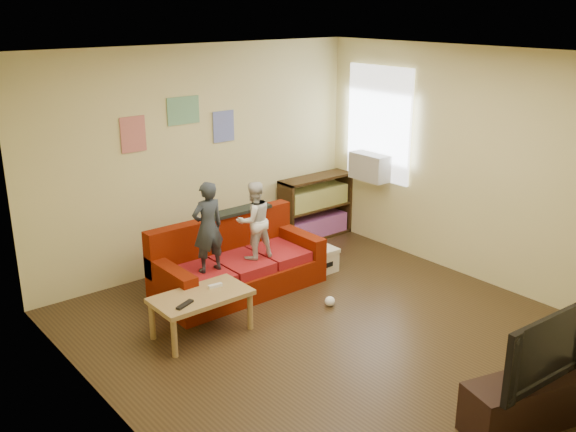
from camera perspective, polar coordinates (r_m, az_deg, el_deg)
room_shell at (r=5.94m, az=4.87°, el=0.85°), size 4.52×5.02×2.72m
sofa at (r=7.37m, az=-4.66°, el=-4.43°), size 1.91×0.88×0.84m
child_a at (r=6.79m, az=-7.14°, el=-0.99°), size 0.37×0.25×0.99m
child_b at (r=7.13m, az=-3.04°, el=-0.39°), size 0.46×0.37×0.88m
coffee_table at (r=6.39m, az=-7.73°, el=-7.40°), size 0.96×0.53×0.43m
remote at (r=6.16m, az=-9.16°, el=-7.78°), size 0.21×0.13×0.02m
game_controller at (r=6.49m, az=-6.48°, el=-6.17°), size 0.15×0.06×0.03m
bookshelf at (r=8.93m, az=2.45°, el=0.51°), size 1.10×0.33×0.88m
window at (r=8.54m, az=8.07°, el=8.14°), size 0.04×1.08×1.48m
ac_unit at (r=8.57m, az=7.36°, el=4.38°), size 0.28×0.55×0.35m
artwork_left at (r=7.38m, az=-13.60°, el=7.07°), size 0.30×0.01×0.40m
artwork_center at (r=7.64m, az=-9.29°, el=9.24°), size 0.42×0.01×0.32m
artwork_right at (r=7.97m, az=-5.75°, el=7.93°), size 0.30×0.01×0.38m
file_box at (r=7.86m, az=2.73°, el=-3.95°), size 0.43×0.33×0.30m
tv_stand at (r=5.49m, az=20.64°, el=-15.18°), size 1.15×0.65×0.41m
television at (r=5.25m, az=21.25°, el=-10.63°), size 1.02×0.19×0.58m
tissue at (r=7.04m, az=3.74°, el=-7.57°), size 0.13×0.13×0.11m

